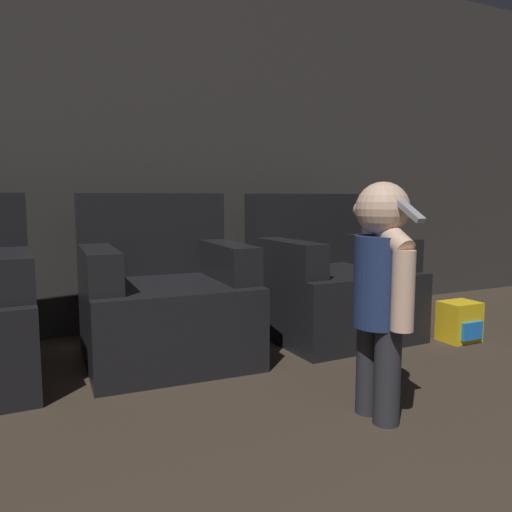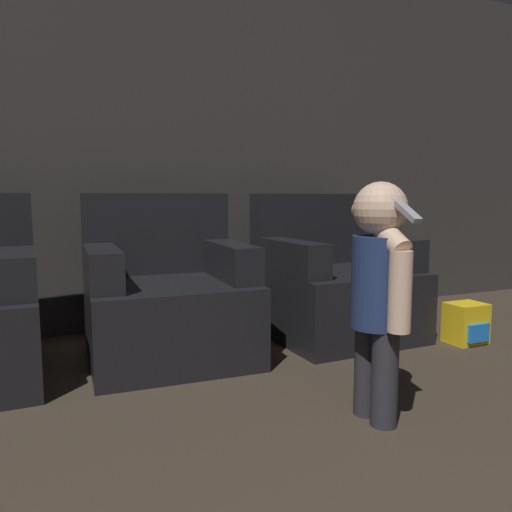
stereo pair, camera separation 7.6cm
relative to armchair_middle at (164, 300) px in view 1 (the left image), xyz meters
name	(u,v)px [view 1 (the left image)]	position (x,y,z in m)	size (l,w,h in m)	color
wall_back	(164,136)	(0.20, 0.69, 0.98)	(8.40, 0.05, 2.60)	#33302D
armchair_middle	(164,300)	(0.00, 0.00, 0.00)	(0.89, 0.87, 0.91)	black
armchair_right	(328,285)	(1.09, 0.00, 0.00)	(0.88, 0.86, 0.91)	black
person_toddler	(382,282)	(0.56, -1.15, 0.24)	(0.21, 0.36, 0.95)	#28282D
toy_backpack	(460,322)	(1.73, -0.50, -0.20)	(0.22, 0.20, 0.25)	yellow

